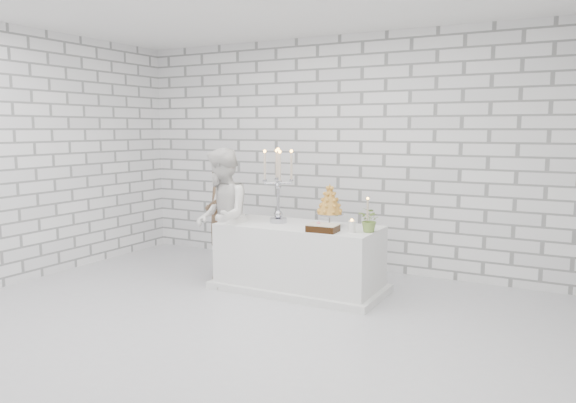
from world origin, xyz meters
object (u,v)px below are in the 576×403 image
(bride, at_px, (222,218))
(croquembouche, at_px, (330,205))
(groom, at_px, (221,215))
(candelabra, at_px, (278,185))
(cake_table, at_px, (299,258))

(bride, height_order, croquembouche, bride)
(croquembouche, bearing_deg, groom, 178.85)
(bride, height_order, candelabra, candelabra)
(groom, xyz_separation_m, bride, (0.25, -0.33, 0.03))
(groom, xyz_separation_m, candelabra, (0.84, -0.05, 0.41))
(bride, xyz_separation_m, croquembouche, (1.22, 0.30, 0.19))
(croquembouche, bearing_deg, bride, -166.37)
(bride, bearing_deg, groom, -175.48)
(cake_table, distance_m, candelabra, 0.85)
(cake_table, bearing_deg, candelabra, 175.93)
(bride, distance_m, croquembouche, 1.27)
(groom, bearing_deg, croquembouche, 53.39)
(groom, height_order, croquembouche, groom)
(cake_table, relative_size, croquembouche, 3.78)
(groom, bearing_deg, bride, 1.69)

